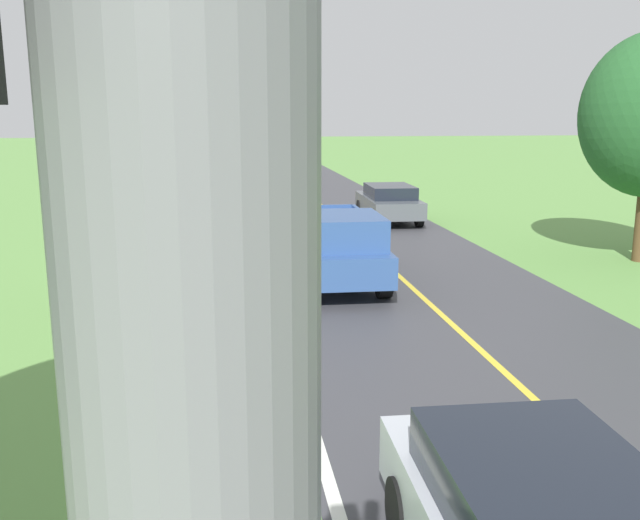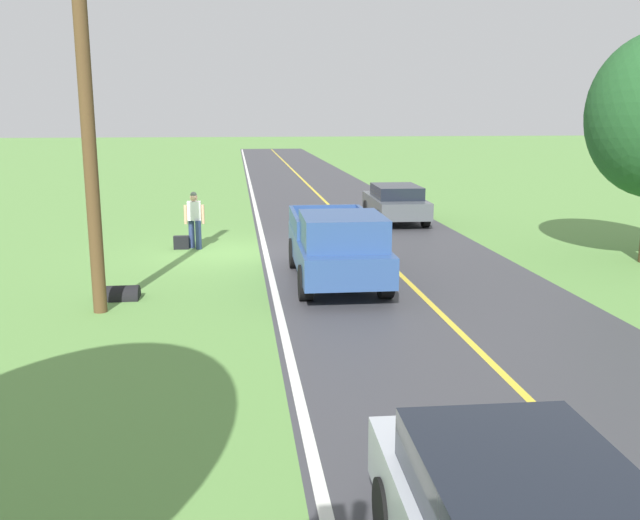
{
  "view_description": "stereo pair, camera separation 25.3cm",
  "coord_description": "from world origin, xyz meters",
  "px_view_note": "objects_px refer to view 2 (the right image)",
  "views": [
    {
      "loc": [
        -0.07,
        20.36,
        4.09
      ],
      "look_at": [
        -1.93,
        7.26,
        1.26
      ],
      "focal_mm": 38.78,
      "sensor_mm": 36.0,
      "label": 1
    },
    {
      "loc": [
        -0.32,
        20.4,
        4.09
      ],
      "look_at": [
        -1.93,
        7.26,
        1.26
      ],
      "focal_mm": 38.78,
      "sensor_mm": 36.0,
      "label": 2
    }
  ],
  "objects_px": {
    "hitchhiker_walking": "(194,217)",
    "suitcase_carried": "(181,243)",
    "utility_pole_roadside": "(86,104)",
    "sedan_near_oncoming": "(396,202)",
    "pickup_truck_passing": "(338,245)"
  },
  "relations": [
    {
      "from": "pickup_truck_passing",
      "to": "sedan_near_oncoming",
      "type": "distance_m",
      "value": 10.06
    },
    {
      "from": "suitcase_carried",
      "to": "utility_pole_roadside",
      "type": "relative_size",
      "value": 0.05
    },
    {
      "from": "suitcase_carried",
      "to": "pickup_truck_passing",
      "type": "distance_m",
      "value": 6.42
    },
    {
      "from": "pickup_truck_passing",
      "to": "sedan_near_oncoming",
      "type": "bearing_deg",
      "value": -111.1
    },
    {
      "from": "pickup_truck_passing",
      "to": "utility_pole_roadside",
      "type": "height_order",
      "value": "utility_pole_roadside"
    },
    {
      "from": "suitcase_carried",
      "to": "utility_pole_roadside",
      "type": "bearing_deg",
      "value": -9.53
    },
    {
      "from": "hitchhiker_walking",
      "to": "suitcase_carried",
      "type": "relative_size",
      "value": 3.8
    },
    {
      "from": "utility_pole_roadside",
      "to": "pickup_truck_passing",
      "type": "bearing_deg",
      "value": -161.06
    },
    {
      "from": "suitcase_carried",
      "to": "hitchhiker_walking",
      "type": "bearing_deg",
      "value": 100.86
    },
    {
      "from": "hitchhiker_walking",
      "to": "suitcase_carried",
      "type": "distance_m",
      "value": 0.89
    },
    {
      "from": "pickup_truck_passing",
      "to": "utility_pole_roadside",
      "type": "bearing_deg",
      "value": 18.94
    },
    {
      "from": "sedan_near_oncoming",
      "to": "utility_pole_roadside",
      "type": "relative_size",
      "value": 0.52
    },
    {
      "from": "sedan_near_oncoming",
      "to": "utility_pole_roadside",
      "type": "distance_m",
      "value": 14.73
    },
    {
      "from": "hitchhiker_walking",
      "to": "suitcase_carried",
      "type": "xyz_separation_m",
      "value": [
        0.42,
        0.08,
        -0.78
      ]
    },
    {
      "from": "sedan_near_oncoming",
      "to": "hitchhiker_walking",
      "type": "bearing_deg",
      "value": 31.18
    }
  ]
}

